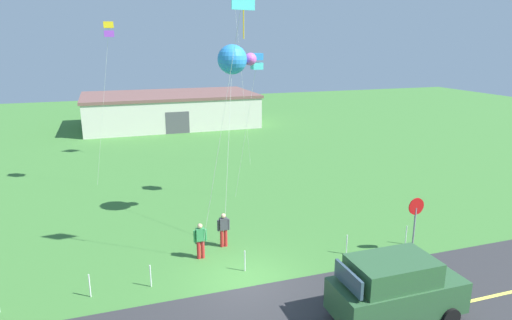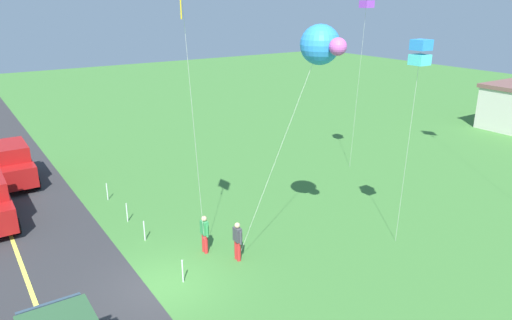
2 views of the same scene
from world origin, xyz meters
The scene contains 11 objects.
ground_plane centered at (0.00, 0.00, -0.05)m, with size 120.00×120.00×0.10m, color #3D7533.
car_parked_west_far centered at (-13.87, -2.92, 1.15)m, with size 4.40×2.12×2.24m.
person_adult_near centered at (-0.05, 3.16, 0.86)m, with size 0.58×0.22×1.60m.
person_adult_companion centered at (-1.28, 2.37, 0.86)m, with size 0.58×0.22×1.60m.
kite_red_low centered at (1.28, 5.85, 8.22)m, with size 2.48×3.39×8.92m.
kite_yellow_high centered at (-4.11, 13.54, 9.69)m, with size 1.76×1.36×10.15m.
kite_pink_drift centered at (3.35, 8.52, 7.97)m, with size 1.30×1.32×8.42m.
fence_post_0 centered at (-8.71, 0.70, 0.45)m, with size 0.05×0.05×0.90m, color silver.
fence_post_1 centered at (-5.73, 0.70, 0.45)m, with size 0.05×0.05×0.90m, color silver.
fence_post_2 centered at (-3.56, 0.70, 0.45)m, with size 0.05×0.05×0.90m, color silver.
fence_post_3 centered at (0.19, 0.70, 0.45)m, with size 0.05×0.05×0.90m, color silver.
Camera 2 is at (13.95, -5.29, 9.70)m, focal length 33.18 mm.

